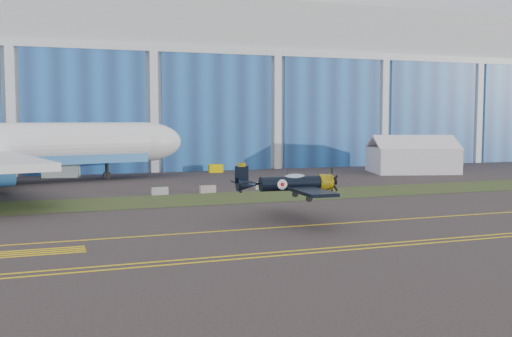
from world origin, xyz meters
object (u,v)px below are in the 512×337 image
object	(u,v)px
tent	(412,154)
shipping_container	(61,170)
tug	(216,168)
warbird	(291,183)

from	to	relation	value
tent	shipping_container	size ratio (longest dim) A/B	2.90
tent	tug	size ratio (longest dim) A/B	6.78
warbird	tug	xyz separation A→B (m)	(6.73, 47.76, -2.61)
tent	warbird	bearing A→B (deg)	-120.38
warbird	shipping_container	world-z (taller)	warbird
warbird	tent	size ratio (longest dim) A/B	0.84
warbird	tent	world-z (taller)	tent
shipping_container	tent	bearing A→B (deg)	-0.29
warbird	tug	distance (m)	48.30
tent	shipping_container	xyz separation A→B (m)	(-55.24, 11.43, -1.97)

